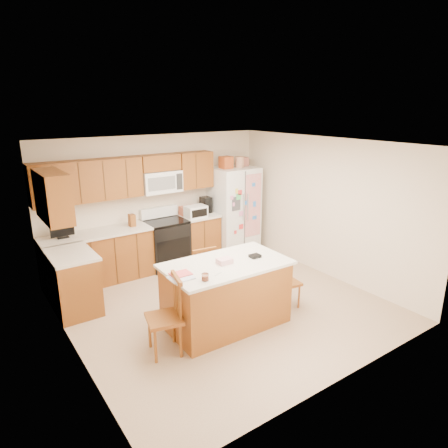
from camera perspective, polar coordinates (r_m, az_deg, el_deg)
ground at (r=6.43m, az=-0.14°, el=-11.41°), size 4.50×4.50×0.00m
room_shell at (r=5.89m, az=-0.15°, el=1.05°), size 4.60×4.60×2.52m
cabinetry at (r=7.16m, az=-14.93°, el=-1.07°), size 3.36×1.56×2.15m
stove at (r=7.78m, az=-8.28°, el=-2.66°), size 0.76×0.65×1.13m
refrigerator at (r=8.38m, az=1.41°, el=2.12°), size 0.90×0.79×2.04m
island at (r=5.70m, az=0.30°, el=-9.92°), size 1.78×1.04×1.03m
windsor_chair_left at (r=5.15m, az=-8.27°, el=-13.10°), size 0.51×0.53×1.02m
windsor_chair_back at (r=6.32m, az=-3.32°, el=-7.41°), size 0.45×0.43×0.95m
windsor_chair_right at (r=6.28m, az=8.80°, el=-8.21°), size 0.40×0.42×0.86m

